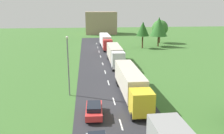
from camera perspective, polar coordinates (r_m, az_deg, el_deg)
The scene contains 10 objects.
road at distance 25.34m, azimuth 2.26°, elevation -13.95°, with size 10.00×140.00×0.06m, color #2B2B30.
truck_second at distance 31.81m, azimuth 4.56°, elevation -3.74°, with size 2.55×14.37×3.67m.
truck_third at distance 50.33m, azimuth 0.73°, elevation 3.18°, with size 2.59×13.00×3.70m.
truck_fourth at distance 69.89m, azimuth -1.59°, elevation 6.40°, with size 2.68×13.92×3.77m.
car_third at distance 26.91m, azimuth -4.35°, elevation -10.26°, with size 2.02×4.40×1.50m.
lamppost_second at distance 32.38m, azimuth -10.54°, elevation 0.91°, with size 0.36×0.36×8.28m.
tree_birch at distance 69.76m, azimuth 7.47°, elevation 9.11°, with size 3.73×3.73×7.74m.
tree_maple at distance 73.53m, azimuth 11.25°, elevation 9.55°, with size 5.18×5.18×8.91m.
tree_pine at distance 81.26m, azimuth 11.51°, elevation 9.19°, with size 5.33×5.33×7.60m.
distant_building at distance 106.86m, azimuth -2.73°, elevation 10.62°, with size 13.49×9.48×9.61m, color #9E846B.
Camera 1 is at (-3.40, 2.49, 12.12)m, focal length 37.85 mm.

